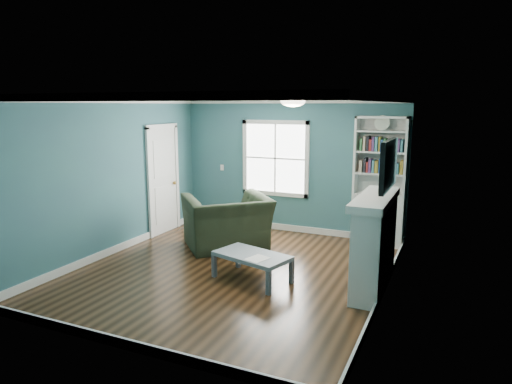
% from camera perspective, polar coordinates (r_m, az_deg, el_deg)
% --- Properties ---
extents(floor, '(5.00, 5.00, 0.00)m').
position_cam_1_polar(floor, '(7.07, -2.94, -9.80)').
color(floor, black).
rests_on(floor, ground).
extents(room_walls, '(5.00, 5.00, 5.00)m').
position_cam_1_polar(room_walls, '(6.68, -3.07, 3.01)').
color(room_walls, '#335968').
rests_on(room_walls, ground).
extents(trim, '(4.50, 5.00, 2.60)m').
position_cam_1_polar(trim, '(6.74, -3.04, 0.10)').
color(trim, white).
rests_on(trim, ground).
extents(window, '(1.40, 0.06, 1.50)m').
position_cam_1_polar(window, '(9.07, 2.43, 4.23)').
color(window, white).
rests_on(window, room_walls).
extents(bookshelf, '(0.90, 0.35, 2.31)m').
position_cam_1_polar(bookshelf, '(8.43, 15.11, -0.26)').
color(bookshelf, silver).
rests_on(bookshelf, ground).
extents(fireplace, '(0.44, 1.58, 1.30)m').
position_cam_1_polar(fireplace, '(6.43, 14.69, -6.28)').
color(fireplace, black).
rests_on(fireplace, ground).
extents(tv, '(0.06, 1.10, 0.65)m').
position_cam_1_polar(tv, '(6.19, 16.28, 3.31)').
color(tv, black).
rests_on(tv, fireplace).
extents(door, '(0.12, 0.98, 2.17)m').
position_cam_1_polar(door, '(9.09, -11.51, 1.64)').
color(door, silver).
rests_on(door, ground).
extents(ceiling_fixture, '(0.38, 0.38, 0.15)m').
position_cam_1_polar(ceiling_fixture, '(6.35, 4.64, 11.34)').
color(ceiling_fixture, white).
rests_on(ceiling_fixture, room_walls).
extents(light_switch, '(0.08, 0.01, 0.12)m').
position_cam_1_polar(light_switch, '(9.60, -4.25, 3.07)').
color(light_switch, white).
rests_on(light_switch, room_walls).
extents(recliner, '(1.65, 1.63, 1.23)m').
position_cam_1_polar(recliner, '(8.04, -3.67, -2.67)').
color(recliner, black).
rests_on(recliner, ground).
extents(coffee_table, '(1.19, 0.85, 0.39)m').
position_cam_1_polar(coffee_table, '(6.60, -0.48, -8.16)').
color(coffee_table, '#4B525B').
rests_on(coffee_table, ground).
extents(paper_sheet, '(0.33, 0.37, 0.00)m').
position_cam_1_polar(paper_sheet, '(6.39, 0.16, -8.32)').
color(paper_sheet, white).
rests_on(paper_sheet, coffee_table).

